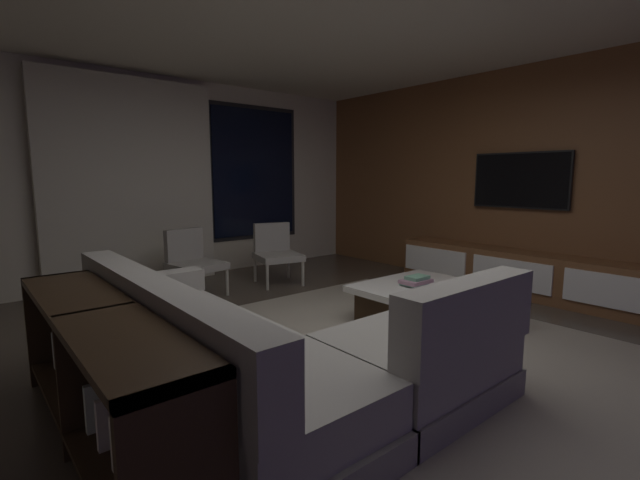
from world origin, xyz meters
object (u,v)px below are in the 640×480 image
(media_console, at_px, (523,275))
(console_table_behind_couch, at_px, (100,371))
(accent_chair_by_curtain, at_px, (192,259))
(sectional_couch, at_px, (266,356))
(book_stack_on_coffee_table, at_px, (416,281))
(mounted_tv, at_px, (520,180))
(coffee_table, at_px, (429,305))
(accent_chair_near_window, at_px, (276,250))

(media_console, xyz_separation_m, console_table_behind_couch, (-4.58, -0.00, 0.16))
(accent_chair_by_curtain, distance_m, console_table_behind_couch, 3.01)
(sectional_couch, relative_size, book_stack_on_coffee_table, 8.46)
(sectional_couch, relative_size, media_console, 0.81)
(sectional_couch, height_order, book_stack_on_coffee_table, sectional_couch)
(sectional_couch, height_order, accent_chair_by_curtain, sectional_couch)
(sectional_couch, bearing_deg, book_stack_on_coffee_table, 10.51)
(book_stack_on_coffee_table, bearing_deg, mounted_tv, -0.79)
(accent_chair_by_curtain, bearing_deg, console_table_behind_couch, -122.48)
(book_stack_on_coffee_table, distance_m, media_console, 1.75)
(accent_chair_by_curtain, bearing_deg, sectional_couch, -104.79)
(sectional_couch, bearing_deg, media_console, 2.10)
(book_stack_on_coffee_table, height_order, accent_chair_by_curtain, accent_chair_by_curtain)
(coffee_table, distance_m, book_stack_on_coffee_table, 0.26)
(sectional_couch, xyz_separation_m, book_stack_on_coffee_table, (1.93, 0.36, 0.11))
(book_stack_on_coffee_table, relative_size, console_table_behind_couch, 0.14)
(book_stack_on_coffee_table, relative_size, accent_chair_near_window, 0.38)
(book_stack_on_coffee_table, xyz_separation_m, accent_chair_near_window, (-0.12, 2.19, 0.03))
(media_console, bearing_deg, accent_chair_by_curtain, 139.40)
(coffee_table, xyz_separation_m, accent_chair_near_window, (-0.16, 2.33, 0.25))
(media_console, height_order, mounted_tv, mounted_tv)
(sectional_couch, relative_size, coffee_table, 2.16)
(coffee_table, height_order, accent_chair_by_curtain, accent_chair_by_curtain)
(book_stack_on_coffee_table, relative_size, accent_chair_by_curtain, 0.38)
(console_table_behind_couch, bearing_deg, media_console, 0.05)
(book_stack_on_coffee_table, xyz_separation_m, accent_chair_by_curtain, (-1.23, 2.31, 0.03))
(sectional_couch, distance_m, accent_chair_by_curtain, 2.77)
(media_console, bearing_deg, mounted_tv, 47.55)
(coffee_table, distance_m, console_table_behind_couch, 2.90)
(sectional_couch, bearing_deg, mounted_tv, 4.94)
(sectional_couch, bearing_deg, coffee_table, 6.52)
(mounted_tv, bearing_deg, book_stack_on_coffee_table, 179.21)
(book_stack_on_coffee_table, relative_size, media_console, 0.10)
(sectional_couch, xyz_separation_m, accent_chair_near_window, (1.81, 2.55, 0.14))
(accent_chair_near_window, bearing_deg, mounted_tv, -47.53)
(accent_chair_near_window, height_order, media_console, accent_chair_near_window)
(accent_chair_near_window, height_order, mounted_tv, mounted_tv)
(console_table_behind_couch, bearing_deg, mounted_tv, 2.43)
(mounted_tv, height_order, console_table_behind_couch, mounted_tv)
(accent_chair_near_window, bearing_deg, sectional_couch, -125.40)
(book_stack_on_coffee_table, bearing_deg, sectional_couch, -169.49)
(accent_chair_near_window, relative_size, mounted_tv, 0.67)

